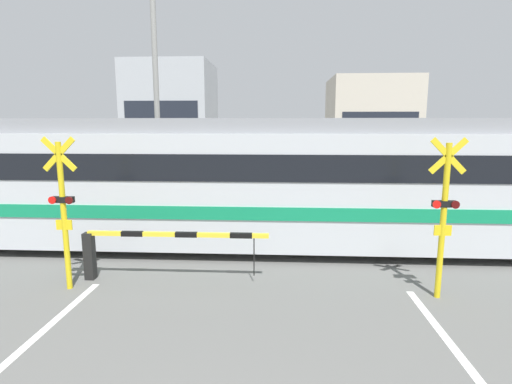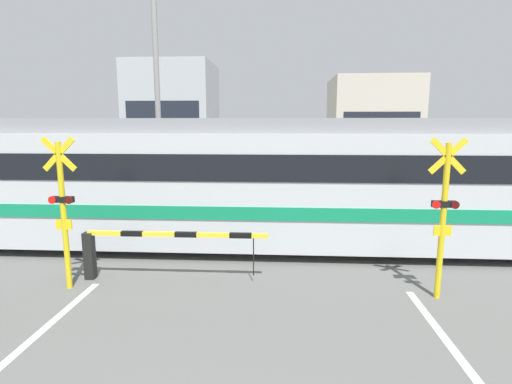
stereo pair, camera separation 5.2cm
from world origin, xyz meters
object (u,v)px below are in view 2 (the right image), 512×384
(crossing_barrier_far, at_px, (331,197))
(commuter_train, at_px, (224,179))
(crossing_barrier_near, at_px, (137,245))
(crossing_signal_right, at_px, (444,212))
(pedestrian, at_px, (239,177))
(crossing_signal_left, at_px, (63,207))

(crossing_barrier_far, bearing_deg, commuter_train, -135.16)
(crossing_barrier_near, height_order, crossing_signal_right, crossing_signal_right)
(crossing_barrier_far, height_order, crossing_signal_right, crossing_signal_right)
(crossing_barrier_far, bearing_deg, pedestrian, 136.50)
(crossing_signal_left, bearing_deg, crossing_signal_right, 0.00)
(commuter_train, relative_size, crossing_signal_left, 6.28)
(commuter_train, relative_size, crossing_signal_right, 6.28)
(crossing_signal_left, bearing_deg, crossing_barrier_near, 22.50)
(pedestrian, bearing_deg, crossing_barrier_near, -97.28)
(commuter_train, bearing_deg, crossing_signal_right, -34.34)
(pedestrian, bearing_deg, crossing_signal_left, -104.01)
(crossing_barrier_near, height_order, pedestrian, pedestrian)
(commuter_train, xyz_separation_m, crossing_barrier_far, (3.30, 3.29, -1.06))
(pedestrian, bearing_deg, crossing_signal_right, -63.58)
(crossing_signal_left, xyz_separation_m, pedestrian, (2.46, 9.85, -0.70))
(commuter_train, relative_size, crossing_barrier_near, 4.89)
(crossing_signal_left, bearing_deg, crossing_barrier_far, 46.48)
(crossing_barrier_far, height_order, crossing_signal_left, crossing_signal_left)
(crossing_barrier_far, relative_size, crossing_signal_right, 1.28)
(pedestrian, bearing_deg, commuter_train, -87.25)
(commuter_train, height_order, crossing_barrier_near, commuter_train)
(crossing_barrier_near, distance_m, crossing_barrier_far, 7.60)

